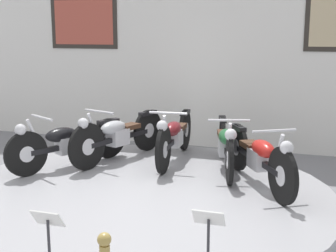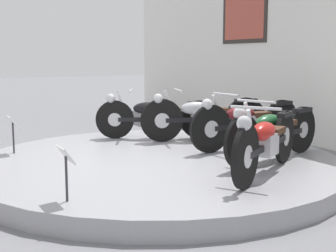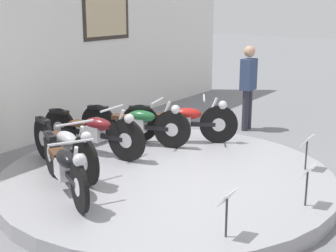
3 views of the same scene
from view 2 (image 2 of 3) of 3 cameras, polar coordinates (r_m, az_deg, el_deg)
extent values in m
plane|color=slate|center=(6.14, -1.07, -5.81)|extent=(60.00, 60.00, 0.00)
cylinder|color=#99999E|center=(6.11, -1.07, -4.86)|extent=(4.72, 4.72, 0.21)
cube|color=#2D2823|center=(9.74, 9.25, 12.87)|extent=(1.40, 0.02, 1.00)
cube|color=#B24C3D|center=(9.74, 9.23, 12.87)|extent=(1.24, 0.02, 0.84)
cylinder|color=black|center=(7.53, -6.50, 0.79)|extent=(0.34, 0.57, 0.61)
cylinder|color=silver|center=(7.53, -6.50, 0.79)|extent=(0.16, 0.22, 0.21)
cylinder|color=black|center=(7.51, 3.80, 0.81)|extent=(0.34, 0.57, 0.61)
cylinder|color=silver|center=(7.51, 3.80, 0.81)|extent=(0.16, 0.22, 0.21)
cube|color=black|center=(7.49, -1.35, 0.80)|extent=(0.65, 1.13, 0.07)
cube|color=silver|center=(7.49, -1.66, 0.96)|extent=(0.33, 0.38, 0.24)
ellipsoid|color=black|center=(7.47, -2.43, 2.17)|extent=(0.42, 0.53, 0.20)
cube|color=#472D1E|center=(7.47, 0.33, 1.87)|extent=(0.33, 0.38, 0.07)
cube|color=black|center=(7.48, 3.82, 2.79)|extent=(0.26, 0.36, 0.06)
cylinder|color=silver|center=(7.49, -5.39, 2.31)|extent=(0.16, 0.24, 0.54)
cylinder|color=silver|center=(7.46, -4.59, 4.30)|extent=(0.49, 0.28, 0.03)
sphere|color=silver|center=(7.50, -7.00, 3.37)|extent=(0.15, 0.15, 0.15)
cylinder|color=black|center=(7.18, -0.75, 0.68)|extent=(0.26, 0.65, 0.66)
cylinder|color=silver|center=(7.18, -0.75, 0.68)|extent=(0.13, 0.24, 0.23)
cylinder|color=black|center=(7.53, 9.41, 0.93)|extent=(0.26, 0.65, 0.66)
cylinder|color=silver|center=(7.53, 9.41, 0.93)|extent=(0.13, 0.24, 0.23)
cube|color=black|center=(7.33, 4.45, 0.81)|extent=(0.45, 1.20, 0.07)
cube|color=silver|center=(7.32, 4.15, 0.96)|extent=(0.29, 0.37, 0.24)
ellipsoid|color=#B2B5BA|center=(7.27, 3.40, 2.19)|extent=(0.36, 0.52, 0.20)
cube|color=#472D1E|center=(7.37, 6.12, 1.93)|extent=(0.29, 0.37, 0.07)
cube|color=black|center=(7.50, 9.47, 3.07)|extent=(0.21, 0.37, 0.06)
cylinder|color=silver|center=(7.19, 0.41, 2.29)|extent=(0.12, 0.25, 0.54)
cylinder|color=silver|center=(7.18, 1.26, 4.37)|extent=(0.52, 0.20, 0.03)
sphere|color=silver|center=(7.13, -1.23, 3.38)|extent=(0.15, 0.15, 0.15)
cylinder|color=black|center=(6.38, 5.18, -0.35)|extent=(0.10, 0.66, 0.66)
cylinder|color=silver|center=(6.38, 5.18, -0.35)|extent=(0.08, 0.23, 0.23)
cylinder|color=black|center=(7.27, 13.63, 0.53)|extent=(0.10, 0.66, 0.66)
cylinder|color=silver|center=(7.27, 13.63, 0.53)|extent=(0.08, 0.23, 0.23)
cube|color=black|center=(6.81, 9.68, 0.12)|extent=(0.15, 1.24, 0.07)
cube|color=silver|center=(6.78, 9.44, 0.26)|extent=(0.22, 0.33, 0.24)
ellipsoid|color=maroon|center=(6.69, 8.83, 1.55)|extent=(0.25, 0.49, 0.20)
cube|color=#472D1E|center=(6.94, 11.06, 1.40)|extent=(0.22, 0.33, 0.07)
cube|color=black|center=(7.24, 13.71, 2.73)|extent=(0.12, 0.37, 0.06)
cylinder|color=silver|center=(6.44, 6.25, 1.51)|extent=(0.06, 0.25, 0.54)
cylinder|color=silver|center=(6.48, 7.03, 3.86)|extent=(0.54, 0.07, 0.03)
sphere|color=silver|center=(6.30, 4.78, 2.66)|extent=(0.15, 0.15, 0.15)
cylinder|color=black|center=(5.52, 9.02, -1.95)|extent=(0.22, 0.63, 0.63)
cylinder|color=silver|center=(5.52, 9.02, -1.95)|extent=(0.12, 0.23, 0.22)
cylinder|color=black|center=(6.64, 15.99, -0.42)|extent=(0.22, 0.63, 0.63)
cylinder|color=silver|center=(6.64, 15.99, -0.42)|extent=(0.12, 0.23, 0.22)
cube|color=black|center=(6.07, 12.83, -1.12)|extent=(0.40, 1.22, 0.07)
cube|color=silver|center=(6.03, 12.63, -0.98)|extent=(0.28, 0.36, 0.24)
ellipsoid|color=#1E562D|center=(5.92, 12.15, 0.44)|extent=(0.34, 0.52, 0.20)
cube|color=#472D1E|center=(6.23, 13.97, 0.39)|extent=(0.28, 0.36, 0.07)
cube|color=black|center=(6.60, 16.09, 1.89)|extent=(0.19, 0.37, 0.06)
cylinder|color=silver|center=(5.60, 9.97, 0.26)|extent=(0.11, 0.25, 0.54)
cylinder|color=silver|center=(5.66, 10.68, 2.97)|extent=(0.53, 0.18, 0.03)
sphere|color=silver|center=(5.42, 8.72, 1.50)|extent=(0.15, 0.15, 0.15)
cylinder|color=black|center=(4.69, 9.43, -3.70)|extent=(0.39, 0.59, 0.65)
cylinder|color=silver|center=(4.69, 9.43, -3.70)|extent=(0.17, 0.23, 0.23)
cylinder|color=black|center=(5.95, 13.99, -1.26)|extent=(0.39, 0.59, 0.65)
cylinder|color=silver|center=(5.95, 13.99, -1.26)|extent=(0.17, 0.23, 0.23)
cube|color=black|center=(5.31, 11.98, -2.33)|extent=(0.70, 1.10, 0.07)
cube|color=silver|center=(5.27, 11.86, -2.19)|extent=(0.34, 0.38, 0.24)
ellipsoid|color=red|center=(5.15, 11.56, -0.63)|extent=(0.44, 0.52, 0.20)
cube|color=#472D1E|center=(5.50, 12.74, -0.52)|extent=(0.34, 0.38, 0.07)
cube|color=black|center=(5.91, 14.09, 1.39)|extent=(0.27, 0.36, 0.06)
cylinder|color=silver|center=(4.79, 10.11, -1.03)|extent=(0.17, 0.24, 0.54)
cylinder|color=silver|center=(4.85, 10.62, 2.19)|extent=(0.48, 0.31, 0.03)
sphere|color=silver|center=(4.57, 9.27, 0.33)|extent=(0.15, 0.15, 0.15)
cylinder|color=#333338|center=(6.68, -18.33, -1.40)|extent=(0.02, 0.02, 0.42)
cube|color=white|center=(6.65, -18.42, 0.51)|extent=(0.26, 0.11, 0.15)
cylinder|color=#333338|center=(4.35, -12.27, -6.32)|extent=(0.02, 0.02, 0.42)
cube|color=white|center=(4.29, -12.36, -3.41)|extent=(0.26, 0.11, 0.15)
camera|label=1|loc=(4.01, -65.35, 12.30)|focal=50.00mm
camera|label=3|loc=(10.49, -34.09, 12.67)|focal=50.00mm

